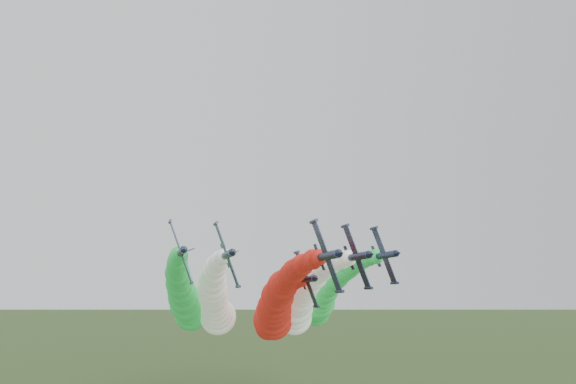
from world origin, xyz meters
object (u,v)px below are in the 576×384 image
jet_lead (277,306)px  jet_inner_right (300,302)px  jet_outer_left (185,298)px  jet_inner_left (215,301)px  jet_trail (271,312)px  jet_outer_right (324,297)px

jet_lead → jet_inner_right: size_ratio=1.00×
jet_inner_right → jet_outer_left: (-27.30, 7.61, 0.90)m
jet_inner_left → jet_trail: (16.26, 10.76, -3.19)m
jet_inner_left → jet_outer_left: 8.00m
jet_lead → jet_outer_right: (16.73, 16.63, 1.93)m
jet_lead → jet_inner_left: bearing=137.8°
jet_inner_right → jet_outer_left: bearing=164.4°
jet_inner_left → jet_trail: jet_inner_left is taller
jet_outer_left → jet_trail: size_ratio=1.01×
jet_lead → jet_outer_right: jet_outer_right is taller
jet_outer_left → jet_outer_right: (36.33, 1.34, 0.35)m
jet_inner_right → jet_trail: bearing=105.6°
jet_lead → jet_inner_right: 10.89m
jet_inner_right → jet_outer_right: jet_outer_right is taller
jet_inner_left → jet_trail: bearing=33.5°
jet_inner_right → jet_outer_right: (9.03, 8.95, 1.24)m
jet_outer_left → jet_trail: jet_outer_left is taller
jet_inner_right → jet_trail: jet_inner_right is taller
jet_lead → jet_outer_left: jet_outer_left is taller
jet_inner_left → jet_outer_right: bearing=10.0°
jet_inner_left → jet_outer_left: bearing=151.2°
jet_inner_right → jet_outer_left: jet_outer_left is taller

